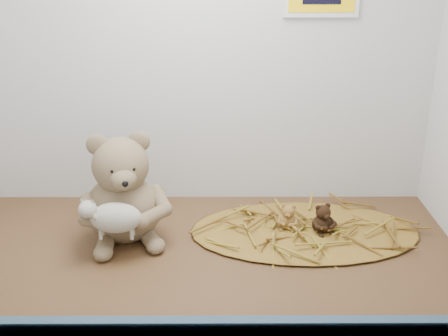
{
  "coord_description": "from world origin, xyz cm",
  "views": [
    {
      "loc": [
        6.05,
        -110.33,
        65.36
      ],
      "look_at": [
        6.49,
        2.21,
        19.83
      ],
      "focal_mm": 45.0,
      "sensor_mm": 36.0,
      "label": 1
    }
  ],
  "objects_px": {
    "toy_lamb": "(116,218)",
    "mini_teddy_tan": "(288,216)",
    "mini_teddy_brown": "(323,217)",
    "main_teddy": "(122,187)"
  },
  "relations": [
    {
      "from": "toy_lamb",
      "to": "mini_teddy_tan",
      "type": "bearing_deg",
      "value": 17.4
    },
    {
      "from": "toy_lamb",
      "to": "mini_teddy_brown",
      "type": "height_order",
      "value": "toy_lamb"
    },
    {
      "from": "mini_teddy_brown",
      "to": "toy_lamb",
      "type": "bearing_deg",
      "value": 168.99
    },
    {
      "from": "main_teddy",
      "to": "toy_lamb",
      "type": "relative_size",
      "value": 1.78
    },
    {
      "from": "main_teddy",
      "to": "mini_teddy_brown",
      "type": "bearing_deg",
      "value": -14.52
    },
    {
      "from": "main_teddy",
      "to": "toy_lamb",
      "type": "distance_m",
      "value": 0.1
    },
    {
      "from": "toy_lamb",
      "to": "mini_teddy_brown",
      "type": "xyz_separation_m",
      "value": [
        0.47,
        0.1,
        -0.05
      ]
    },
    {
      "from": "toy_lamb",
      "to": "mini_teddy_tan",
      "type": "height_order",
      "value": "toy_lamb"
    },
    {
      "from": "mini_teddy_brown",
      "to": "mini_teddy_tan",
      "type": "bearing_deg",
      "value": 143.3
    },
    {
      "from": "mini_teddy_tan",
      "to": "mini_teddy_brown",
      "type": "bearing_deg",
      "value": -0.39
    }
  ]
}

